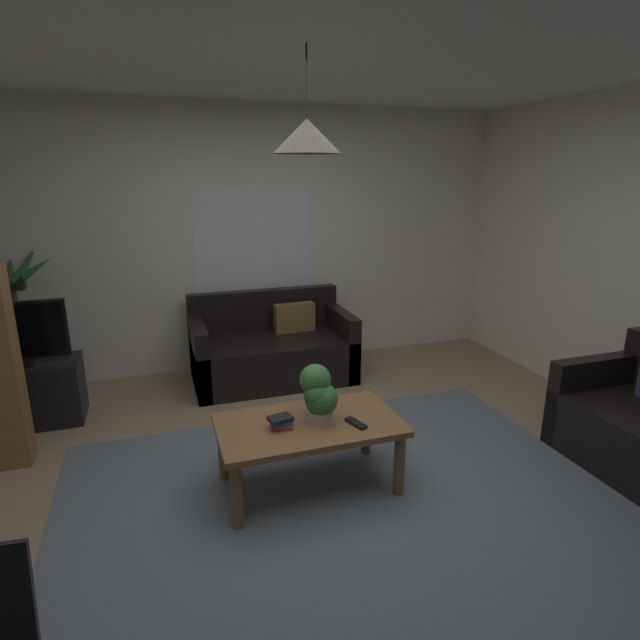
{
  "coord_description": "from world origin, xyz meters",
  "views": [
    {
      "loc": [
        -0.99,
        -2.65,
        1.95
      ],
      "look_at": [
        0.0,
        0.3,
        1.05
      ],
      "focal_mm": 28.89,
      "sensor_mm": 36.0,
      "label": 1
    }
  ],
  "objects_px": {
    "book_on_table_1": "(281,422)",
    "remote_on_table_1": "(356,423)",
    "tv_stand": "(21,394)",
    "pendant_lamp": "(307,136)",
    "tv": "(10,334)",
    "couch_under_window": "(272,351)",
    "potted_palm_corner": "(19,329)",
    "remote_on_table_0": "(316,413)",
    "potted_plant_on_table": "(318,394)",
    "book_on_table_0": "(281,426)",
    "book_on_table_2": "(280,419)",
    "coffee_table": "(309,432)"
  },
  "relations": [
    {
      "from": "remote_on_table_1",
      "to": "potted_plant_on_table",
      "type": "distance_m",
      "value": 0.29
    },
    {
      "from": "couch_under_window",
      "to": "potted_palm_corner",
      "type": "relative_size",
      "value": 1.08
    },
    {
      "from": "couch_under_window",
      "to": "remote_on_table_1",
      "type": "height_order",
      "value": "couch_under_window"
    },
    {
      "from": "book_on_table_1",
      "to": "pendant_lamp",
      "type": "xyz_separation_m",
      "value": [
        0.18,
        0.02,
        1.64
      ]
    },
    {
      "from": "remote_on_table_1",
      "to": "potted_plant_on_table",
      "type": "relative_size",
      "value": 0.44
    },
    {
      "from": "book_on_table_0",
      "to": "remote_on_table_1",
      "type": "height_order",
      "value": "book_on_table_0"
    },
    {
      "from": "tv",
      "to": "book_on_table_0",
      "type": "bearing_deg",
      "value": -41.66
    },
    {
      "from": "couch_under_window",
      "to": "book_on_table_1",
      "type": "relative_size",
      "value": 12.84
    },
    {
      "from": "book_on_table_2",
      "to": "pendant_lamp",
      "type": "bearing_deg",
      "value": 5.99
    },
    {
      "from": "book_on_table_1",
      "to": "remote_on_table_1",
      "type": "height_order",
      "value": "book_on_table_1"
    },
    {
      "from": "potted_plant_on_table",
      "to": "remote_on_table_1",
      "type": "bearing_deg",
      "value": -31.86
    },
    {
      "from": "couch_under_window",
      "to": "book_on_table_2",
      "type": "relative_size",
      "value": 10.87
    },
    {
      "from": "book_on_table_0",
      "to": "tv",
      "type": "distance_m",
      "value": 2.34
    },
    {
      "from": "tv",
      "to": "pendant_lamp",
      "type": "relative_size",
      "value": 1.52
    },
    {
      "from": "book_on_table_1",
      "to": "remote_on_table_0",
      "type": "xyz_separation_m",
      "value": [
        0.26,
        0.1,
        -0.03
      ]
    },
    {
      "from": "book_on_table_0",
      "to": "book_on_table_2",
      "type": "relative_size",
      "value": 0.9
    },
    {
      "from": "potted_plant_on_table",
      "to": "tv_stand",
      "type": "height_order",
      "value": "potted_plant_on_table"
    },
    {
      "from": "couch_under_window",
      "to": "book_on_table_0",
      "type": "xyz_separation_m",
      "value": [
        -0.38,
        -1.85,
        0.19
      ]
    },
    {
      "from": "book_on_table_1",
      "to": "book_on_table_2",
      "type": "bearing_deg",
      "value": -155.45
    },
    {
      "from": "couch_under_window",
      "to": "tv",
      "type": "height_order",
      "value": "tv"
    },
    {
      "from": "book_on_table_0",
      "to": "potted_plant_on_table",
      "type": "relative_size",
      "value": 0.34
    },
    {
      "from": "book_on_table_0",
      "to": "remote_on_table_0",
      "type": "height_order",
      "value": "book_on_table_0"
    },
    {
      "from": "coffee_table",
      "to": "potted_palm_corner",
      "type": "height_order",
      "value": "potted_palm_corner"
    },
    {
      "from": "remote_on_table_0",
      "to": "tv_stand",
      "type": "bearing_deg",
      "value": -4.1
    },
    {
      "from": "potted_palm_corner",
      "to": "pendant_lamp",
      "type": "xyz_separation_m",
      "value": [
        1.96,
        -2.02,
        1.47
      ]
    },
    {
      "from": "remote_on_table_1",
      "to": "remote_on_table_0",
      "type": "bearing_deg",
      "value": -65.71
    },
    {
      "from": "book_on_table_0",
      "to": "book_on_table_1",
      "type": "height_order",
      "value": "book_on_table_1"
    },
    {
      "from": "book_on_table_1",
      "to": "tv_stand",
      "type": "height_order",
      "value": "book_on_table_1"
    },
    {
      "from": "couch_under_window",
      "to": "book_on_table_2",
      "type": "xyz_separation_m",
      "value": [
        -0.38,
        -1.85,
        0.24
      ]
    },
    {
      "from": "couch_under_window",
      "to": "tv",
      "type": "distance_m",
      "value": 2.19
    },
    {
      "from": "book_on_table_1",
      "to": "pendant_lamp",
      "type": "distance_m",
      "value": 1.65
    },
    {
      "from": "tv",
      "to": "remote_on_table_0",
      "type": "bearing_deg",
      "value": -35.97
    },
    {
      "from": "tv_stand",
      "to": "tv",
      "type": "relative_size",
      "value": 1.11
    },
    {
      "from": "couch_under_window",
      "to": "pendant_lamp",
      "type": "relative_size",
      "value": 2.8
    },
    {
      "from": "couch_under_window",
      "to": "book_on_table_1",
      "type": "distance_m",
      "value": 1.9
    },
    {
      "from": "book_on_table_2",
      "to": "pendant_lamp",
      "type": "relative_size",
      "value": 0.26
    },
    {
      "from": "potted_palm_corner",
      "to": "pendant_lamp",
      "type": "height_order",
      "value": "pendant_lamp"
    },
    {
      "from": "book_on_table_2",
      "to": "tv",
      "type": "distance_m",
      "value": 2.33
    },
    {
      "from": "tv_stand",
      "to": "book_on_table_2",
      "type": "bearing_deg",
      "value": -42.18
    },
    {
      "from": "tv_stand",
      "to": "pendant_lamp",
      "type": "relative_size",
      "value": 1.68
    },
    {
      "from": "book_on_table_1",
      "to": "remote_on_table_0",
      "type": "relative_size",
      "value": 0.73
    },
    {
      "from": "potted_plant_on_table",
      "to": "tv",
      "type": "height_order",
      "value": "tv"
    },
    {
      "from": "tv",
      "to": "pendant_lamp",
      "type": "distance_m",
      "value": 2.8
    },
    {
      "from": "pendant_lamp",
      "to": "book_on_table_1",
      "type": "bearing_deg",
      "value": -174.41
    },
    {
      "from": "tv_stand",
      "to": "book_on_table_1",
      "type": "bearing_deg",
      "value": -42.09
    },
    {
      "from": "potted_palm_corner",
      "to": "pendant_lamp",
      "type": "bearing_deg",
      "value": -45.75
    },
    {
      "from": "remote_on_table_0",
      "to": "tv",
      "type": "xyz_separation_m",
      "value": [
        -1.99,
        1.44,
        0.3
      ]
    },
    {
      "from": "potted_palm_corner",
      "to": "remote_on_table_0",
      "type": "bearing_deg",
      "value": -43.5
    },
    {
      "from": "potted_plant_on_table",
      "to": "potted_palm_corner",
      "type": "relative_size",
      "value": 0.26
    },
    {
      "from": "tv",
      "to": "book_on_table_2",
      "type": "bearing_deg",
      "value": -41.78
    }
  ]
}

